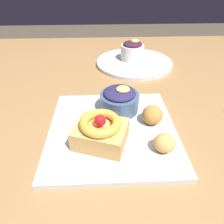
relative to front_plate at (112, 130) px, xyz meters
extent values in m
plane|color=brown|center=(0.05, 0.14, -0.74)|extent=(8.00, 8.00, 0.00)
cube|color=olive|center=(0.05, 0.14, -0.03)|extent=(1.53, 1.13, 0.04)
cube|color=silver|center=(0.00, 0.00, 0.00)|extent=(0.27, 0.27, 0.01)
cube|color=tan|center=(-0.02, -0.04, 0.03)|extent=(0.12, 0.10, 0.04)
torus|color=gold|center=(-0.02, -0.04, 0.06)|extent=(0.10, 0.10, 0.02)
sphere|color=red|center=(-0.02, -0.04, 0.06)|extent=(0.02, 0.02, 0.02)
cylinder|color=#3D5675|center=(0.02, 0.07, 0.03)|extent=(0.09, 0.09, 0.04)
ellipsoid|color=#28234C|center=(0.02, 0.07, 0.05)|extent=(0.08, 0.08, 0.02)
ellipsoid|color=#EAD666|center=(0.03, 0.06, 0.07)|extent=(0.03, 0.03, 0.01)
ellipsoid|color=tan|center=(0.09, -0.07, 0.02)|extent=(0.04, 0.04, 0.04)
ellipsoid|color=#BC7F38|center=(0.09, 0.01, 0.03)|extent=(0.04, 0.04, 0.04)
cylinder|color=silver|center=(0.10, 0.37, 0.00)|extent=(0.28, 0.28, 0.01)
cylinder|color=silver|center=(0.09, 0.38, 0.03)|extent=(0.08, 0.08, 0.05)
ellipsoid|color=#38192D|center=(0.09, 0.38, 0.06)|extent=(0.07, 0.07, 0.02)
ellipsoid|color=#EAD666|center=(0.10, 0.38, 0.08)|extent=(0.03, 0.02, 0.01)
camera|label=1|loc=(-0.02, -0.33, 0.29)|focal=32.11mm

